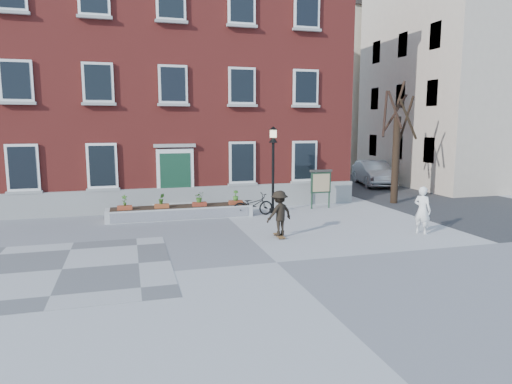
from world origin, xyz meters
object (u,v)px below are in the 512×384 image
object	(u,v)px
bicycle	(253,205)
lamp_post	(273,157)
notice_board	(321,182)
skateboarder	(279,213)
bystander	(422,210)
parked_car	(373,173)

from	to	relation	value
bicycle	lamp_post	distance (m)	2.36
bicycle	notice_board	world-z (taller)	notice_board
notice_board	skateboarder	size ratio (longest dim) A/B	1.10
notice_board	skateboarder	world-z (taller)	notice_board
bystander	skateboarder	size ratio (longest dim) A/B	1.05
lamp_post	notice_board	distance (m)	2.86
lamp_post	notice_board	bearing A→B (deg)	8.38
notice_board	parked_car	bearing A→B (deg)	44.85
bicycle	lamp_post	size ratio (longest dim) A/B	0.48
parked_car	bystander	bearing A→B (deg)	-98.83
bicycle	bystander	size ratio (longest dim) A/B	1.06
lamp_post	skateboarder	xyz separation A→B (m)	(-1.19, -4.45, -1.66)
parked_car	lamp_post	world-z (taller)	lamp_post
bicycle	bystander	distance (m)	7.11
parked_car	skateboarder	world-z (taller)	skateboarder
bicycle	lamp_post	xyz separation A→B (m)	(1.09, 0.48, 2.05)
parked_car	notice_board	size ratio (longest dim) A/B	2.64
bicycle	bystander	bearing A→B (deg)	-139.97
bystander	bicycle	bearing A→B (deg)	21.07
notice_board	skateboarder	bearing A→B (deg)	-127.65
bystander	skateboarder	bearing A→B (deg)	54.68
lamp_post	parked_car	bearing A→B (deg)	37.33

